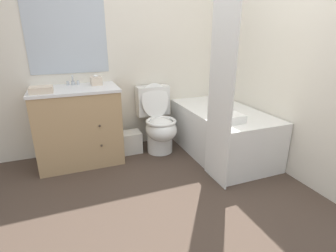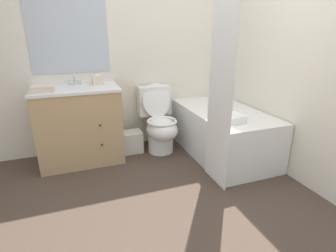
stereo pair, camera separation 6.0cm
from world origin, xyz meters
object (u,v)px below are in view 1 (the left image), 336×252
(vanity_cabinet, at_px, (79,125))
(bath_towel_folded, at_px, (229,118))
(toilet, at_px, (158,123))
(tissue_box, at_px, (96,81))
(hand_towel_folded, at_px, (41,90))
(wastebasket, at_px, (130,142))
(sink_faucet, at_px, (73,82))
(bathtub, at_px, (221,132))

(vanity_cabinet, height_order, bath_towel_folded, vanity_cabinet)
(toilet, distance_m, bath_towel_folded, 0.96)
(tissue_box, bearing_deg, vanity_cabinet, -159.02)
(tissue_box, bearing_deg, bath_towel_folded, -37.82)
(hand_towel_folded, bearing_deg, wastebasket, 11.16)
(vanity_cabinet, bearing_deg, tissue_box, 20.98)
(vanity_cabinet, height_order, hand_towel_folded, hand_towel_folded)
(sink_faucet, relative_size, tissue_box, 0.95)
(vanity_cabinet, relative_size, tissue_box, 6.15)
(toilet, distance_m, tissue_box, 0.90)
(wastebasket, xyz_separation_m, hand_towel_folded, (-0.91, -0.18, 0.78))
(hand_towel_folded, bearing_deg, vanity_cabinet, 25.65)
(tissue_box, xyz_separation_m, hand_towel_folded, (-0.56, -0.25, -0.01))
(toilet, xyz_separation_m, tissue_box, (-0.70, 0.14, 0.56))
(hand_towel_folded, bearing_deg, bathtub, -7.86)
(wastebasket, bearing_deg, bathtub, -23.23)
(tissue_box, relative_size, bath_towel_folded, 0.55)
(sink_faucet, xyz_separation_m, hand_towel_folded, (-0.31, -0.32, -0.00))
(bathtub, height_order, tissue_box, tissue_box)
(tissue_box, height_order, bath_towel_folded, tissue_box)
(wastebasket, bearing_deg, hand_towel_folded, -168.84)
(hand_towel_folded, bearing_deg, sink_faucet, 46.01)
(toilet, relative_size, bath_towel_folded, 3.08)
(sink_faucet, bearing_deg, vanity_cabinet, -90.00)
(bath_towel_folded, bearing_deg, toilet, 122.57)
(bath_towel_folded, bearing_deg, sink_faucet, 145.17)
(toilet, height_order, bathtub, toilet)
(bathtub, relative_size, hand_towel_folded, 6.47)
(toilet, xyz_separation_m, hand_towel_folded, (-1.26, -0.10, 0.54))
(tissue_box, bearing_deg, wastebasket, -11.08)
(sink_faucet, height_order, tissue_box, sink_faucet)
(tissue_box, bearing_deg, toilet, -11.66)
(toilet, height_order, wastebasket, toilet)
(sink_faucet, relative_size, toilet, 0.17)
(sink_faucet, distance_m, bathtub, 1.85)
(sink_faucet, xyz_separation_m, bath_towel_folded, (1.45, -1.01, -0.30))
(vanity_cabinet, bearing_deg, toilet, -2.88)
(vanity_cabinet, relative_size, hand_towel_folded, 4.26)
(hand_towel_folded, xyz_separation_m, bath_towel_folded, (1.76, -0.68, -0.30))
(sink_faucet, xyz_separation_m, bathtub, (1.64, -0.59, -0.62))
(toilet, bearing_deg, hand_towel_folded, -175.34)
(vanity_cabinet, distance_m, toilet, 0.95)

